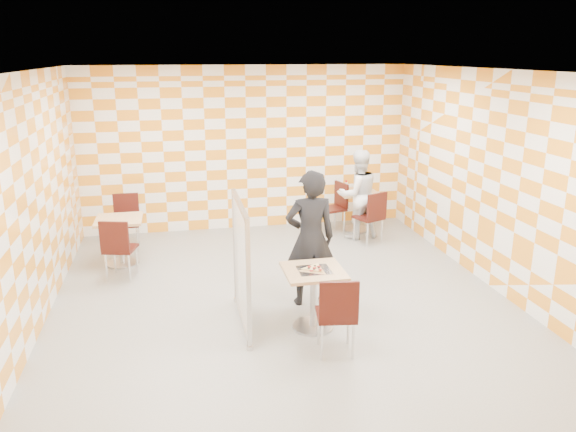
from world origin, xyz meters
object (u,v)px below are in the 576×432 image
Objects in this scene: chair_empty_near at (118,245)px; chair_main_front at (337,311)px; chair_empty_far at (126,217)px; chair_second_side at (336,203)px; second_table at (357,204)px; chair_second_front at (372,213)px; empty_table at (120,233)px; soda_bottle at (365,184)px; sport_bottle at (346,186)px; partition at (241,263)px; man_dark at (310,238)px; man_white at (358,194)px; main_table at (313,289)px.

chair_main_front is at bearing -47.37° from chair_empty_near.
chair_empty_far is (0.02, 1.46, 0.00)m from chair_empty_near.
chair_second_side is at bearing 23.05° from chair_empty_near.
chair_second_front reaches higher than second_table.
empty_table is 0.81× the size of chair_main_front.
chair_empty_near is 4.02× the size of soda_bottle.
sport_bottle is (0.21, 0.10, 0.29)m from chair_second_side.
chair_second_front is 0.88m from chair_second_side.
soda_bottle is at bearing 67.47° from chair_main_front.
sport_bottle is at bearing 3.33° from chair_empty_far.
sport_bottle is at bearing 55.30° from partition.
man_dark reaches higher than partition.
man_white is (1.49, 2.52, -0.11)m from man_dark.
chair_second_front is 4.02× the size of soda_bottle.
chair_main_front is at bearing -110.94° from second_table.
sport_bottle reaches higher than chair_empty_near.
chair_second_front is at bearing 2.08° from empty_table.
second_table is 4.12m from chair_empty_far.
chair_second_front is 0.94m from soda_bottle.
chair_main_front is at bearing 61.35° from man_white.
empty_table is 2.90m from partition.
partition is (-0.82, 0.27, 0.28)m from main_table.
man_white is (2.44, 2.94, 0.00)m from partition.
chair_main_front is 3.68m from chair_empty_near.
man_white is (4.02, 1.21, 0.25)m from chair_empty_near.
chair_second_front is (4.18, 0.15, 0.04)m from empty_table.
chair_empty_near is at bearing -158.59° from soda_bottle.
chair_main_front is at bearing 88.43° from man_dark.
chair_empty_far is 3.56m from partition.
chair_second_side is 0.51× the size of man_dark.
chair_second_front is 1.00× the size of chair_empty_near.
man_dark is at bearing 24.05° from partition.
soda_bottle is at bearing 13.33° from empty_table.
chair_empty_near and chair_empty_far have the same top height.
partition is 7.75× the size of sport_bottle.
second_table is at bearing 69.06° from chair_main_front.
partition is 4.16m from sport_bottle.
chair_empty_far is 0.51× the size of man_dark.
second_table is 0.81× the size of chair_empty_near.
sport_bottle is (1.55, 3.69, 0.33)m from main_table.
partition is at bearing -128.62° from soda_bottle.
chair_second_side is 0.38m from sport_bottle.
chair_empty_far is at bearing 120.63° from chair_main_front.
chair_empty_far is 4.62× the size of sport_bottle.
chair_second_front is 3.63m from partition.
man_dark is at bearing -47.80° from chair_empty_far.
sport_bottle is at bearing 158.92° from second_table.
second_table is at bearing 64.31° from main_table.
chair_empty_far is at bearing -177.87° from second_table.
chair_second_side and chair_empty_far have the same top height.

